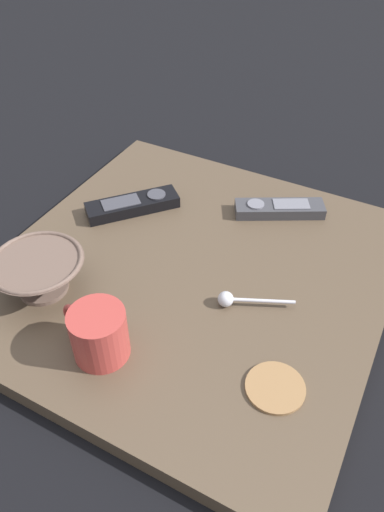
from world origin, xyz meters
name	(u,v)px	position (x,y,z in m)	size (l,w,h in m)	color
ground_plane	(191,280)	(0.00, 0.00, 0.00)	(6.00, 6.00, 0.00)	black
table	(191,274)	(0.00, 0.00, 0.02)	(0.66, 0.68, 0.03)	#4C3D2D
cereal_bowl	(39,273)	(0.20, 0.16, 0.07)	(0.15, 0.15, 0.07)	brown
coffee_mug	(98,333)	(0.03, 0.22, 0.07)	(0.11, 0.08, 0.08)	#A53833
teaspoon	(232,299)	(-0.10, 0.05, 0.05)	(0.12, 0.06, 0.03)	silver
tv_remote_near	(133,205)	(0.18, -0.09, 0.05)	(0.16, 0.17, 0.03)	black
tv_remote_far	(279,209)	(-0.08, -0.22, 0.04)	(0.18, 0.13, 0.02)	#38383D
drink_coaster	(275,387)	(-0.22, 0.16, 0.04)	(0.09, 0.09, 0.01)	olive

